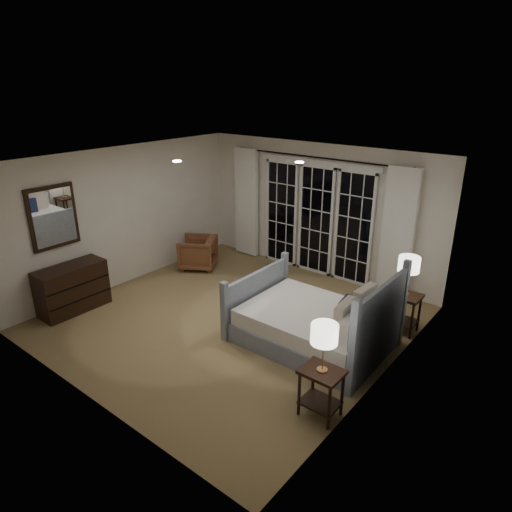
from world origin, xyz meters
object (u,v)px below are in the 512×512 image
Objects in this scene: bed at (316,324)px; nightstand_left at (321,386)px; lamp_right at (409,265)px; nightstand_right at (403,307)px; armchair at (198,253)px; dresser at (72,288)px; lamp_left at (324,334)px.

nightstand_left is (0.84, -1.25, 0.08)m from bed.
nightstand_right is at bearing 26.57° from lamp_right.
bed is at bearing 42.49° from armchair.
lamp_right reaches higher than dresser.
nightstand_left is 1.04× the size of lamp_left.
bed is 3.49× the size of lamp_right.
nightstand_left is 2.38m from nightstand_right.
dresser is (-4.49, -0.34, 0.00)m from nightstand_left.
nightstand_left is 1.00× the size of lamp_right.
dresser is at bearing -38.27° from armchair.
armchair is at bearing -177.68° from nightstand_right.
bed reaches higher than nightstand_right.
bed is at bearing -126.31° from lamp_right.
dresser is (-3.65, -1.60, 0.08)m from bed.
lamp_right is (0.83, 1.13, 0.77)m from bed.
nightstand_left is 0.98× the size of nightstand_right.
armchair is (-4.19, 2.21, -0.73)m from lamp_left.
nightstand_left is 0.85× the size of armchair.
bed is 1.89× the size of dresser.
lamp_left is (0.01, -2.38, 0.66)m from nightstand_right.
bed is at bearing -126.31° from nightstand_right.
armchair reaches higher than nightstand_left.
lamp_left is at bearing -26.57° from nightstand_left.
nightstand_right is at bearing 31.28° from dresser.
nightstand_right is at bearing 90.19° from lamp_left.
lamp_right is at bearing 90.19° from lamp_left.
dresser is (-4.48, -2.72, -0.01)m from nightstand_right.
dresser is at bearing -148.72° from nightstand_right.
dresser reaches higher than armchair.
bed and lamp_right have the same top height.
dresser is at bearing -148.72° from lamp_right.
lamp_right is 0.54× the size of dresser.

